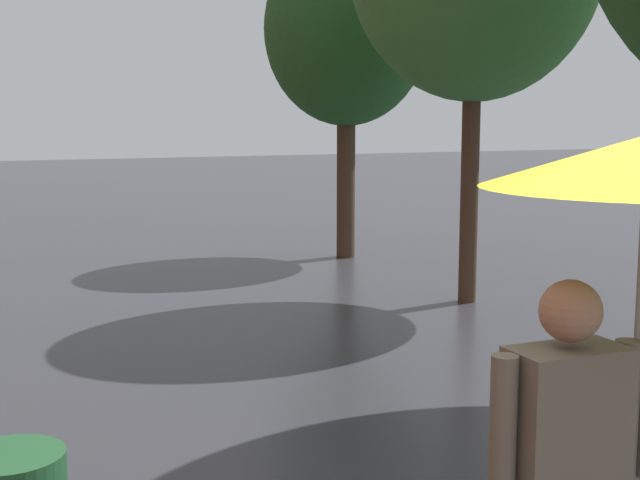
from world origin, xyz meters
TOP-DOWN VIEW (x-y plane):
  - street_tree_2 at (3.27, 9.61)m, footprint 2.43×2.43m
  - couple_under_umbrella at (-0.14, -0.13)m, footprint 1.20×1.13m

SIDE VIEW (x-z plane):
  - couple_under_umbrella at x=-0.14m, z-range 0.35..2.46m
  - street_tree_2 at x=3.27m, z-range 0.97..5.78m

